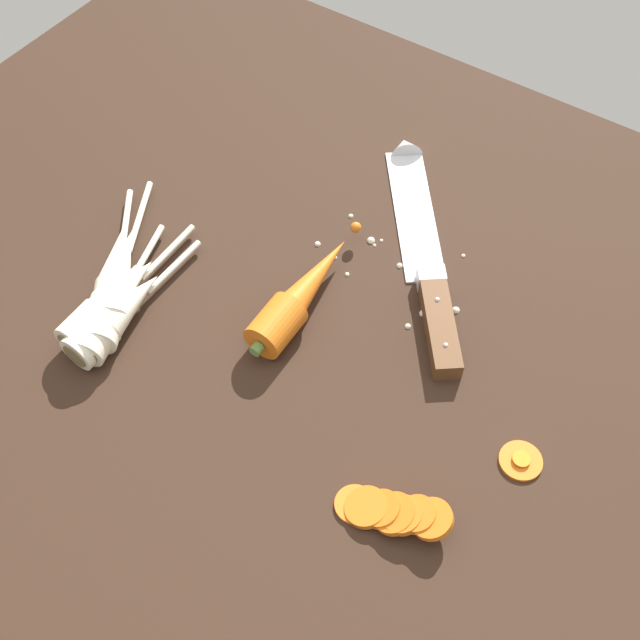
{
  "coord_description": "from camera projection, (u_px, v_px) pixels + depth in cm",
  "views": [
    {
      "loc": [
        26.33,
        -40.93,
        67.89
      ],
      "look_at": [
        0.0,
        -2.0,
        1.5
      ],
      "focal_mm": 44.94,
      "sensor_mm": 36.0,
      "label": 1
    }
  ],
  "objects": [
    {
      "name": "ground_plane",
      "position": [
        331.0,
        326.0,
        0.85
      ],
      "size": [
        120.0,
        90.0,
        4.0
      ],
      "primitive_type": "cube",
      "color": "#332116"
    },
    {
      "name": "mince_crumbs",
      "position": [
        406.0,
        272.0,
        0.86
      ],
      "size": [
        17.9,
        12.19,
        0.9
      ],
      "color": "silver",
      "rests_on": "ground_plane"
    },
    {
      "name": "chefs_knife",
      "position": [
        423.0,
        240.0,
        0.89
      ],
      "size": [
        23.9,
        29.52,
        4.18
      ],
      "color": "silver",
      "rests_on": "ground_plane"
    },
    {
      "name": "parsnip_mid_left",
      "position": [
        115.0,
        284.0,
        0.83
      ],
      "size": [
        13.08,
        21.49,
        4.0
      ],
      "color": "silver",
      "rests_on": "ground_plane"
    },
    {
      "name": "carrot_slice_stray_near",
      "position": [
        521.0,
        460.0,
        0.74
      ],
      "size": [
        4.05,
        4.05,
        0.7
      ],
      "color": "orange",
      "rests_on": "ground_plane"
    },
    {
      "name": "carrot_slice_stack",
      "position": [
        392.0,
        512.0,
        0.7
      ],
      "size": [
        10.35,
        5.78,
        3.33
      ],
      "color": "orange",
      "rests_on": "ground_plane"
    },
    {
      "name": "parsnip_mid_right",
      "position": [
        112.0,
        302.0,
        0.82
      ],
      "size": [
        4.17,
        19.68,
        4.0
      ],
      "color": "silver",
      "rests_on": "ground_plane"
    },
    {
      "name": "parsnip_back",
      "position": [
        117.0,
        315.0,
        0.81
      ],
      "size": [
        4.05,
        18.93,
        4.0
      ],
      "color": "silver",
      "rests_on": "ground_plane"
    },
    {
      "name": "parsnip_outer",
      "position": [
        117.0,
        272.0,
        0.84
      ],
      "size": [
        12.97,
        16.48,
        4.0
      ],
      "color": "silver",
      "rests_on": "ground_plane"
    },
    {
      "name": "whole_carrot",
      "position": [
        301.0,
        295.0,
        0.82
      ],
      "size": [
        4.54,
        20.04,
        4.2
      ],
      "color": "orange",
      "rests_on": "ground_plane"
    },
    {
      "name": "parsnip_front",
      "position": [
        111.0,
        308.0,
        0.82
      ],
      "size": [
        7.59,
        18.34,
        4.0
      ],
      "color": "silver",
      "rests_on": "ground_plane"
    }
  ]
}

